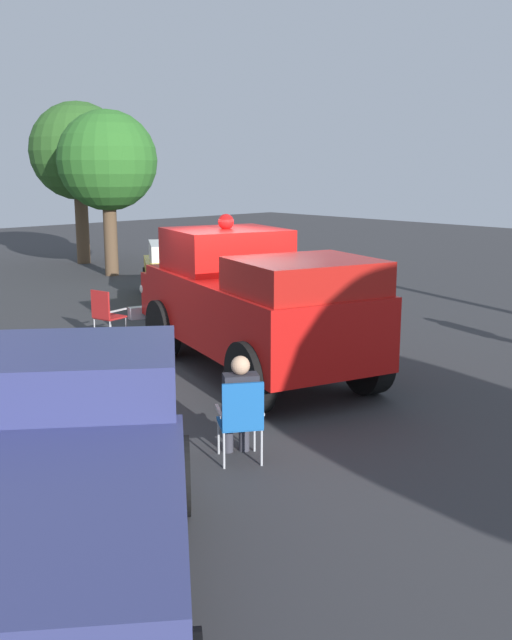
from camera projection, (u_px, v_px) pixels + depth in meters
name	position (u px, v px, depth m)	size (l,w,h in m)	color
ground_plane	(225.00, 369.00, 12.32)	(60.00, 60.00, 0.00)	#333335
vintage_fire_truck	(250.00, 301.00, 12.07)	(6.31, 3.74, 2.59)	black
classic_hot_rod	(182.00, 272.00, 18.48)	(4.67, 3.89, 1.46)	black
parked_pickup	(59.00, 491.00, 5.48)	(4.94, 4.29, 1.90)	black
lawn_chair_near_truck	(241.00, 416.00, 8.30)	(0.68, 0.68, 1.02)	#B7BABF
lawn_chair_by_car	(105.00, 311.00, 14.24)	(0.60, 0.59, 1.02)	#B7BABF
spectator_seated	(239.00, 403.00, 8.41)	(0.65, 0.60, 1.29)	#383842
oak_tree_left	(79.00, 152.00, 24.93)	(3.36, 3.36, 5.58)	brown
oak_tree_right	(107.00, 162.00, 22.14)	(3.07, 3.07, 5.10)	brown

